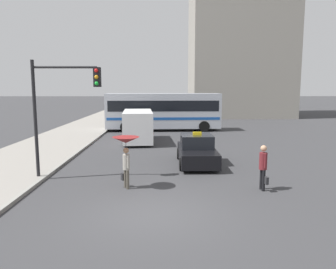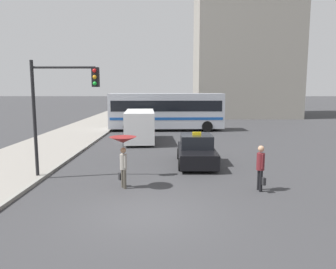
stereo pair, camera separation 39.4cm
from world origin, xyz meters
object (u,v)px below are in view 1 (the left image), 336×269
Objects in this scene: taxi at (197,151)px; city_bus at (163,110)px; pedestrian_with_umbrella at (126,147)px; pedestrian_man at (263,165)px; traffic_light at (62,98)px; ambulance_van at (138,125)px.

city_bus reaches higher than taxi.
taxi is 2.04× the size of pedestrian_with_umbrella.
traffic_light is (-7.96, 1.64, 2.47)m from pedestrian_man.
ambulance_van is (-3.55, 7.01, 0.57)m from taxi.
traffic_light reaches higher than pedestrian_man.
city_bus is 18.37m from pedestrian_man.
ambulance_van is 2.65× the size of pedestrian_with_umbrella.
traffic_light is at bearing -16.57° from city_bus.
ambulance_van is at bearing 76.47° from traffic_light.
taxi is 0.77× the size of ambulance_van.
taxi is 7.08m from traffic_light.
city_bus is at bearing -174.02° from pedestrian_man.
taxi is 2.36× the size of pedestrian_man.
city_bus is (1.82, 6.56, 0.63)m from ambulance_van.
city_bus is at bearing 75.68° from traffic_light.
pedestrian_with_umbrella is 1.16× the size of pedestrian_man.
traffic_light is at bearing -107.61° from pedestrian_man.
ambulance_van is 10.28m from traffic_light.
ambulance_van is 3.07× the size of pedestrian_man.
ambulance_van reaches higher than pedestrian_with_umbrella.
ambulance_van reaches higher than pedestrian_man.
ambulance_van is at bearing -27.84° from pedestrian_with_umbrella.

